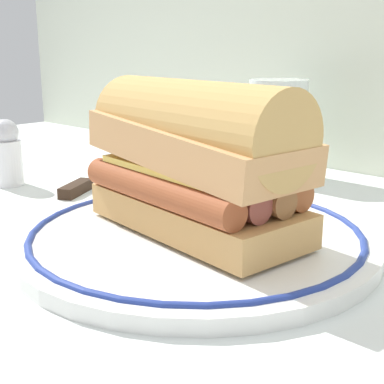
{
  "coord_description": "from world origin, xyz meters",
  "views": [
    {
      "loc": [
        0.28,
        -0.3,
        0.16
      ],
      "look_at": [
        -0.0,
        0.01,
        0.04
      ],
      "focal_mm": 50.82,
      "sensor_mm": 36.0,
      "label": 1
    }
  ],
  "objects_px": {
    "drinking_glass": "(277,136)",
    "salt_shaker": "(7,153)",
    "butter_knife": "(88,184)",
    "plate": "(192,235)",
    "sausage_sandwich": "(192,156)"
  },
  "relations": [
    {
      "from": "drinking_glass",
      "to": "salt_shaker",
      "type": "relative_size",
      "value": 1.54
    },
    {
      "from": "butter_knife",
      "to": "drinking_glass",
      "type": "bearing_deg",
      "value": 56.24
    },
    {
      "from": "plate",
      "to": "sausage_sandwich",
      "type": "distance_m",
      "value": 0.07
    },
    {
      "from": "drinking_glass",
      "to": "sausage_sandwich",
      "type": "bearing_deg",
      "value": -70.85
    },
    {
      "from": "plate",
      "to": "drinking_glass",
      "type": "height_order",
      "value": "drinking_glass"
    },
    {
      "from": "salt_shaker",
      "to": "butter_knife",
      "type": "height_order",
      "value": "salt_shaker"
    },
    {
      "from": "sausage_sandwich",
      "to": "butter_knife",
      "type": "bearing_deg",
      "value": 173.16
    },
    {
      "from": "sausage_sandwich",
      "to": "salt_shaker",
      "type": "xyz_separation_m",
      "value": [
        -0.29,
        0.0,
        -0.04
      ]
    },
    {
      "from": "sausage_sandwich",
      "to": "drinking_glass",
      "type": "relative_size",
      "value": 1.66
    },
    {
      "from": "plate",
      "to": "butter_knife",
      "type": "bearing_deg",
      "value": 165.58
    },
    {
      "from": "drinking_glass",
      "to": "salt_shaker",
      "type": "bearing_deg",
      "value": -129.83
    },
    {
      "from": "plate",
      "to": "salt_shaker",
      "type": "height_order",
      "value": "salt_shaker"
    },
    {
      "from": "sausage_sandwich",
      "to": "salt_shaker",
      "type": "distance_m",
      "value": 0.3
    },
    {
      "from": "plate",
      "to": "drinking_glass",
      "type": "distance_m",
      "value": 0.27
    },
    {
      "from": "plate",
      "to": "butter_knife",
      "type": "height_order",
      "value": "plate"
    }
  ]
}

